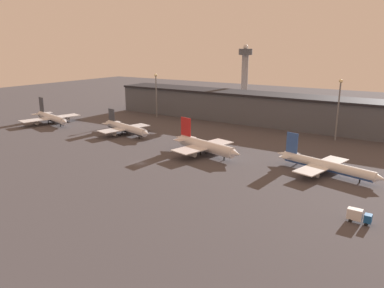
{
  "coord_description": "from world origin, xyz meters",
  "views": [
    {
      "loc": [
        92.15,
        -104.95,
        44.44
      ],
      "look_at": [
        13.15,
        16.44,
        6.0
      ],
      "focal_mm": 35.0,
      "sensor_mm": 36.0,
      "label": 1
    }
  ],
  "objects": [
    {
      "name": "control_tower",
      "position": [
        -17.56,
        128.94,
        25.96
      ],
      "size": [
        9.0,
        9.0,
        44.8
      ],
      "color": "#99999E",
      "rests_on": "ground"
    },
    {
      "name": "ground",
      "position": [
        0.0,
        0.0,
        0.0
      ],
      "size": [
        600.0,
        600.0,
        0.0
      ],
      "primitive_type": "plane",
      "color": "#423F44"
    },
    {
      "name": "terminal_building",
      "position": [
        0.0,
        97.14,
        8.84
      ],
      "size": [
        175.85,
        22.62,
        17.57
      ],
      "color": "#4C515B",
      "rests_on": "ground"
    },
    {
      "name": "airplane_0",
      "position": [
        -92.97,
        29.51,
        3.5
      ],
      "size": [
        39.14,
        34.66,
        14.21
      ],
      "rotation": [
        0.0,
        0.0,
        -0.24
      ],
      "color": "silver",
      "rests_on": "ground"
    },
    {
      "name": "airplane_1",
      "position": [
        -37.92,
        32.75,
        3.36
      ],
      "size": [
        39.16,
        28.24,
        11.73
      ],
      "rotation": [
        0.0,
        0.0,
        -0.24
      ],
      "color": "silver",
      "rests_on": "ground"
    },
    {
      "name": "lamp_post_1",
      "position": [
        54.73,
        79.02,
        18.17
      ],
      "size": [
        1.8,
        1.8,
        29.16
      ],
      "color": "slate",
      "rests_on": "ground"
    },
    {
      "name": "airplane_2",
      "position": [
        14.96,
        23.64,
        3.81
      ],
      "size": [
        37.62,
        29.58,
        14.16
      ],
      "rotation": [
        0.0,
        0.0,
        -0.24
      ],
      "color": "silver",
      "rests_on": "ground"
    },
    {
      "name": "airplane_3",
      "position": [
        62.91,
        26.66,
        3.05
      ],
      "size": [
        40.62,
        28.24,
        12.59
      ],
      "rotation": [
        0.0,
        0.0,
        -0.24
      ],
      "color": "white",
      "rests_on": "ground"
    },
    {
      "name": "service_vehicle_0",
      "position": [
        79.93,
        -7.67,
        1.97
      ],
      "size": [
        5.95,
        2.13,
        3.58
      ],
      "rotation": [
        0.0,
        0.0,
        -0.02
      ],
      "color": "#195199",
      "rests_on": "ground"
    },
    {
      "name": "lamp_post_0",
      "position": [
        -54.28,
        79.02,
        17.12
      ],
      "size": [
        1.8,
        1.8,
        27.23
      ],
      "color": "slate",
      "rests_on": "ground"
    }
  ]
}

